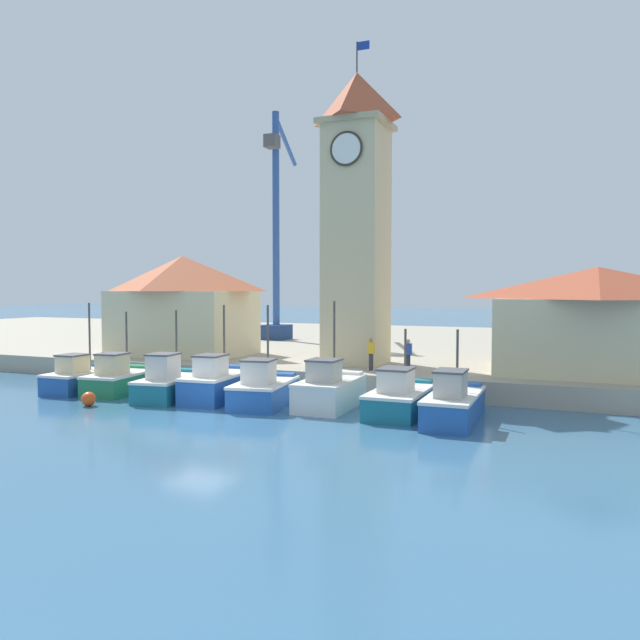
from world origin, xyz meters
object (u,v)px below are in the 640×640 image
fishing_boat_mid_left (218,383)px  warehouse_right (597,319)px  fishing_boat_center (264,389)px  mooring_buoy (89,399)px  fishing_boat_left_outer (120,379)px  clock_tower (356,212)px  fishing_boat_left_inner (171,384)px  warehouse_left (183,304)px  fishing_boat_right_inner (401,398)px  fishing_boat_right_outer (454,404)px  dock_worker_near_tower (408,355)px  dock_worker_along_quay (371,354)px  fishing_boat_mid_right (330,390)px  fishing_boat_far_left (82,378)px  port_crane_near (277,250)px

fishing_boat_mid_left → warehouse_right: 18.35m
fishing_boat_center → mooring_buoy: (-7.00, -3.07, -0.40)m
fishing_boat_left_outer → clock_tower: bearing=39.7°
fishing_boat_left_inner → fishing_boat_mid_left: (2.21, 0.61, 0.05)m
warehouse_right → warehouse_left: bearing=-179.1°
warehouse_left → fishing_boat_right_inner: bearing=-26.1°
fishing_boat_right_inner → mooring_buoy: size_ratio=7.65×
fishing_boat_mid_left → fishing_boat_right_outer: fishing_boat_mid_left is taller
dock_worker_near_tower → fishing_boat_mid_left: bearing=-144.5°
fishing_boat_mid_left → dock_worker_along_quay: bearing=43.0°
fishing_boat_mid_right → fishing_boat_right_outer: size_ratio=0.94×
fishing_boat_center → fishing_boat_right_outer: fishing_boat_center is taller
fishing_boat_far_left → warehouse_right: bearing=20.6°
fishing_boat_mid_left → dock_worker_near_tower: bearing=35.5°
fishing_boat_center → port_crane_near: port_crane_near is taller
fishing_boat_right_outer → dock_worker_near_tower: 6.96m
fishing_boat_right_outer → fishing_boat_mid_right: bearing=171.4°
dock_worker_near_tower → fishing_boat_mid_right: bearing=-112.0°
warehouse_left → fishing_boat_right_outer: bearing=-25.1°
fishing_boat_mid_right → warehouse_left: warehouse_left is taller
fishing_boat_right_inner → fishing_boat_left_inner: bearing=-176.1°
mooring_buoy → fishing_boat_center: bearing=23.7°
fishing_boat_left_outer → fishing_boat_right_inner: fishing_boat_left_outer is taller
fishing_boat_mid_right → warehouse_left: (-13.06, 7.84, 3.42)m
fishing_boat_mid_right → fishing_boat_center: bearing=-167.5°
fishing_boat_left_outer → dock_worker_along_quay: 12.44m
fishing_boat_left_outer → dock_worker_along_quay: bearing=26.0°
port_crane_near → fishing_boat_mid_right: bearing=-57.8°
fishing_boat_mid_left → dock_worker_near_tower: size_ratio=2.93×
fishing_boat_right_outer → fishing_boat_left_outer: bearing=178.5°
fishing_boat_mid_right → fishing_boat_far_left: bearing=-177.0°
fishing_boat_left_outer → fishing_boat_mid_right: size_ratio=0.96×
fishing_boat_center → fishing_boat_right_inner: fishing_boat_center is taller
fishing_boat_right_inner → fishing_boat_right_outer: (2.29, -0.73, 0.05)m
fishing_boat_mid_left → mooring_buoy: 5.65m
fishing_boat_center → fishing_boat_right_inner: (6.03, 0.53, -0.04)m
warehouse_right → port_crane_near: port_crane_near is taller
fishing_boat_left_inner → fishing_boat_mid_right: 7.68m
fishing_boat_right_outer → dock_worker_along_quay: 7.96m
fishing_boat_left_inner → dock_worker_near_tower: bearing=31.6°
warehouse_left → dock_worker_near_tower: size_ratio=5.20×
fishing_boat_mid_left → dock_worker_along_quay: fishing_boat_mid_left is taller
warehouse_right → dock_worker_along_quay: warehouse_right is taller
fishing_boat_right_outer → fishing_boat_right_inner: bearing=162.4°
mooring_buoy → dock_worker_along_quay: (10.06, 8.72, 1.57)m
warehouse_left → dock_worker_along_quay: size_ratio=5.20×
fishing_boat_left_outer → dock_worker_near_tower: fishing_boat_left_outer is taller
dock_worker_along_quay → port_crane_near: bearing=130.2°
clock_tower → dock_worker_along_quay: (1.66, -2.43, -7.41)m
warehouse_right → dock_worker_along_quay: size_ratio=5.78×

